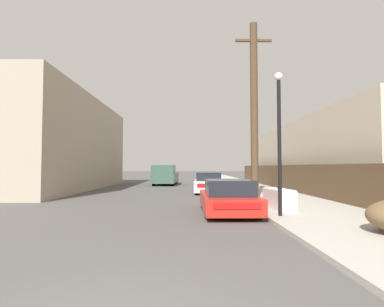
% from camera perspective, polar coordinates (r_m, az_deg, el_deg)
% --- Properties ---
extents(sidewalk_curb, '(4.20, 63.00, 0.12)m').
position_cam_1_polar(sidewalk_curb, '(26.40, 9.31, -5.96)').
color(sidewalk_curb, '#ADA89E').
rests_on(sidewalk_curb, ground).
extents(discarded_fridge, '(0.80, 1.67, 0.75)m').
position_cam_1_polar(discarded_fridge, '(11.33, 16.22, -8.33)').
color(discarded_fridge, white).
rests_on(discarded_fridge, sidewalk_curb).
extents(parked_sports_car_red, '(1.85, 4.12, 1.20)m').
position_cam_1_polar(parked_sports_car_red, '(10.84, 6.85, -8.34)').
color(parked_sports_car_red, red).
rests_on(parked_sports_car_red, ground).
extents(car_parked_mid, '(1.94, 4.71, 1.30)m').
position_cam_1_polar(car_parked_mid, '(19.34, 3.13, -5.60)').
color(car_parked_mid, silver).
rests_on(car_parked_mid, ground).
extents(pickup_truck, '(2.19, 5.37, 1.79)m').
position_cam_1_polar(pickup_truck, '(27.31, -5.15, -4.10)').
color(pickup_truck, '#385647').
rests_on(pickup_truck, ground).
extents(utility_pole, '(1.80, 0.37, 8.66)m').
position_cam_1_polar(utility_pole, '(15.17, 11.75, 8.44)').
color(utility_pole, '#4C3826').
rests_on(utility_pole, sidewalk_curb).
extents(street_lamp, '(0.26, 0.26, 4.52)m').
position_cam_1_polar(street_lamp, '(9.85, 16.28, 4.03)').
color(street_lamp, black).
rests_on(street_lamp, sidewalk_curb).
extents(wooden_fence, '(0.08, 32.03, 1.64)m').
position_cam_1_polar(wooden_fence, '(19.65, 18.66, -4.47)').
color(wooden_fence, brown).
rests_on(wooden_fence, sidewalk_curb).
extents(building_left_block, '(7.00, 16.80, 6.67)m').
position_cam_1_polar(building_left_block, '(24.54, -25.37, 1.65)').
color(building_left_block, tan).
rests_on(building_left_block, ground).
extents(building_right_house, '(6.00, 19.98, 4.85)m').
position_cam_1_polar(building_right_house, '(23.62, 25.37, -0.41)').
color(building_right_house, beige).
rests_on(building_right_house, ground).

